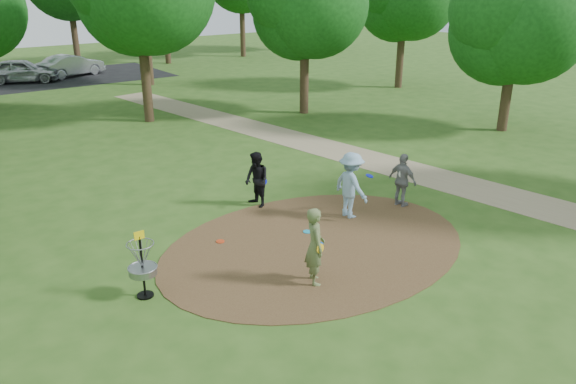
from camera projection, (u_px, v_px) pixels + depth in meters
ground at (316, 245)px, 14.38m from camera, size 100.00×100.00×0.00m
dirt_clearing at (316, 245)px, 14.38m from camera, size 8.40×8.40×0.02m
footpath at (424, 175)px, 19.49m from camera, size 7.55×39.89×0.01m
parking_lot at (59, 78)px, 37.99m from camera, size 14.00×8.00×0.01m
player_observer_with_disc at (315, 246)px, 12.34m from camera, size 0.67×0.78×1.81m
player_throwing_with_disc at (351, 185)px, 15.77m from camera, size 1.18×1.25×1.91m
player_walking_with_disc at (257, 180)px, 16.56m from camera, size 0.65×0.81×1.67m
player_waiting_with_disc at (403, 180)px, 16.57m from camera, size 0.48×0.99×1.63m
disc_ground_cyan at (307, 232)px, 15.10m from camera, size 0.22×0.22×0.02m
disc_ground_blue at (319, 244)px, 14.41m from camera, size 0.22×0.22×0.02m
disc_ground_red at (220, 241)px, 14.54m from camera, size 0.22×0.22×0.02m
car_left at (22, 71)px, 36.16m from camera, size 4.84×3.36×1.53m
car_right at (71, 65)px, 38.44m from camera, size 4.74×2.93×1.48m
disc_golf_basket at (142, 260)px, 11.80m from camera, size 0.63×0.63×1.54m
tree_ring at (231, 15)px, 20.72m from camera, size 36.94×45.03×8.71m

